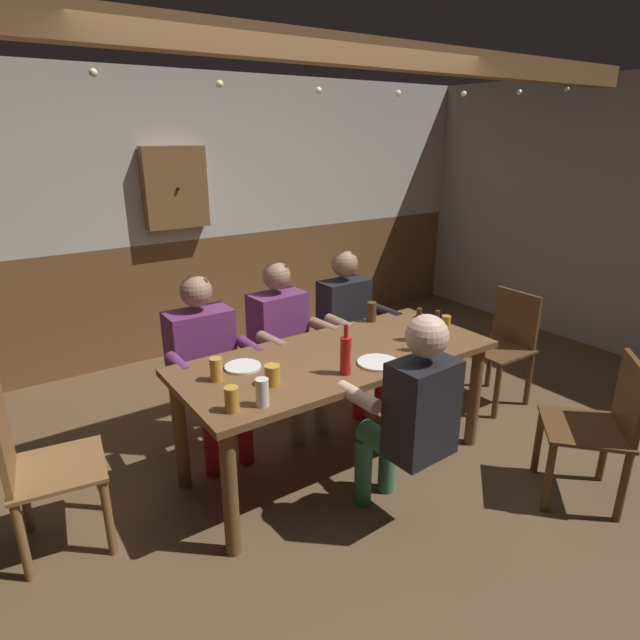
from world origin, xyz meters
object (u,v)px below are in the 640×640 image
person_0 (205,358)px  bottle_0 (346,355)px  chair_empty_far_end (503,344)px  plate_0 (378,363)px  dining_table (337,370)px  person_1 (284,339)px  chair_empty_near_left (601,426)px  table_candle (432,323)px  plate_1 (243,367)px  chair_empty_near_right (39,468)px  bottle_2 (418,328)px  pint_glass_5 (232,399)px  pint_glass_3 (272,375)px  pint_glass_4 (216,369)px  person_3 (411,412)px  person_2 (350,322)px  pint_glass_0 (262,392)px  pint_glass_2 (446,325)px  bottle_1 (422,338)px  wall_dart_cabinet (175,188)px  pint_glass_1 (371,312)px  bottle_3 (436,332)px

person_0 → bottle_0: (0.46, -0.89, 0.22)m
chair_empty_far_end → plate_0: (-1.49, -0.23, 0.30)m
dining_table → person_1: 0.64m
chair_empty_far_end → bottle_0: (-1.72, -0.22, 0.41)m
person_1 → chair_empty_near_left: bearing=115.2°
table_candle → plate_1: table_candle is taller
chair_empty_near_right → person_1: bearing=111.9°
bottle_2 → pint_glass_5: bearing=-173.3°
chair_empty_far_end → pint_glass_3: size_ratio=7.95×
chair_empty_far_end → table_candle: 0.86m
pint_glass_4 → person_3: bearing=-44.2°
person_2 → pint_glass_0: 1.59m
dining_table → pint_glass_2: pint_glass_2 is taller
plate_1 → bottle_1: size_ratio=0.98×
person_3 → wall_dart_cabinet: wall_dart_cabinet is taller
pint_glass_1 → person_1: bearing=151.8°
person_1 → bottle_2: 0.95m
wall_dart_cabinet → pint_glass_1: bearing=-71.3°
pint_glass_3 → wall_dart_cabinet: (0.43, 2.42, 0.75)m
table_candle → pint_glass_4: bearing=177.1°
pint_glass_4 → chair_empty_far_end: bearing=-2.5°
person_0 → bottle_2: 1.38m
pint_glass_5 → chair_empty_near_right: bearing=148.4°
dining_table → plate_1: plate_1 is taller
person_1 → chair_empty_far_end: person_1 is taller
bottle_1 → pint_glass_4: bottle_1 is taller
dining_table → bottle_0: bearing=-117.3°
bottle_0 → pint_glass_3: bottle_0 is taller
dining_table → pint_glass_5: pint_glass_5 is taller
chair_empty_far_end → chair_empty_near_left: bearing=153.1°
dining_table → chair_empty_far_end: bearing=-0.7°
bottle_1 → pint_glass_5: (-1.29, -0.03, -0.02)m
chair_empty_near_right → pint_glass_1: (2.20, 0.12, 0.36)m
table_candle → pint_glass_2: 0.15m
pint_glass_1 → pint_glass_4: pint_glass_1 is taller
chair_empty_near_left → bottle_3: bottle_3 is taller
pint_glass_3 → pint_glass_4: 0.31m
person_1 → chair_empty_far_end: size_ratio=1.36×
person_0 → bottle_3: (1.16, -0.90, 0.21)m
pint_glass_4 → plate_0: bearing=-20.8°
plate_0 → pint_glass_1: (0.44, 0.59, 0.06)m
person_0 → person_3: bearing=114.7°
pint_glass_5 → plate_1: bearing=57.5°
person_1 → pint_glass_1: 0.65m
chair_empty_near_left → plate_0: 1.29m
chair_empty_near_right → pint_glass_3: 1.23m
plate_0 → table_candle: bearing=19.9°
person_2 → pint_glass_5: 1.69m
dining_table → person_3: (-0.00, -0.65, 0.01)m
person_1 → pint_glass_4: 0.96m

